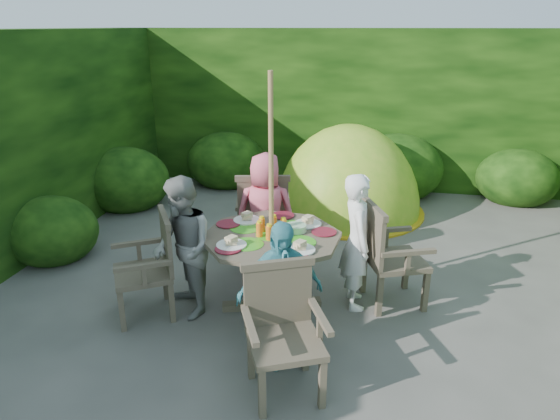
% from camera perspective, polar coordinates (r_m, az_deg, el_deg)
% --- Properties ---
extents(ground, '(60.00, 60.00, 0.00)m').
position_cam_1_polar(ground, '(5.16, 6.86, -9.29)').
color(ground, '#4D4B45').
rests_on(ground, ground).
extents(hedge_enclosure, '(9.00, 9.00, 2.50)m').
position_cam_1_polar(hedge_enclosure, '(5.96, 8.41, 7.65)').
color(hedge_enclosure, black).
rests_on(hedge_enclosure, ground).
extents(patio_table, '(1.62, 1.62, 0.91)m').
position_cam_1_polar(patio_table, '(4.58, -0.91, -4.21)').
color(patio_table, '#43392C').
rests_on(patio_table, ground).
extents(parasol_pole, '(0.05, 0.05, 2.20)m').
position_cam_1_polar(parasol_pole, '(4.40, -1.00, 1.27)').
color(parasol_pole, olive).
rests_on(parasol_pole, ground).
extents(garden_chair_right, '(0.69, 0.73, 0.97)m').
position_cam_1_polar(garden_chair_right, '(4.82, 12.16, -4.89)').
color(garden_chair_right, '#43392C').
rests_on(garden_chair_right, ground).
extents(garden_chair_left, '(0.71, 0.73, 0.93)m').
position_cam_1_polar(garden_chair_left, '(4.71, -14.52, -6.07)').
color(garden_chair_left, '#43392C').
rests_on(garden_chair_left, ground).
extents(garden_chair_back, '(0.70, 0.65, 1.00)m').
position_cam_1_polar(garden_chair_back, '(5.62, -1.93, -0.56)').
color(garden_chair_back, '#43392C').
rests_on(garden_chair_back, ground).
extents(garden_chair_front, '(0.70, 0.67, 0.92)m').
position_cam_1_polar(garden_chair_front, '(3.69, 0.31, -13.36)').
color(garden_chair_front, '#43392C').
rests_on(garden_chair_front, ground).
extents(child_right, '(0.41, 0.53, 1.31)m').
position_cam_1_polar(child_right, '(4.70, 8.83, -3.58)').
color(child_right, white).
rests_on(child_right, ground).
extents(child_left, '(0.78, 0.81, 1.31)m').
position_cam_1_polar(child_left, '(4.58, -11.02, -4.31)').
color(child_left, gray).
rests_on(child_left, ground).
extents(child_back, '(0.70, 0.52, 1.32)m').
position_cam_1_polar(child_back, '(5.31, -1.67, -0.42)').
color(child_back, '#EB6178').
rests_on(child_back, ground).
extents(child_front, '(0.75, 0.62, 1.20)m').
position_cam_1_polar(child_front, '(3.88, 0.01, -9.60)').
color(child_front, teal).
rests_on(child_front, ground).
extents(dome_tent, '(2.57, 2.57, 2.52)m').
position_cam_1_polar(dome_tent, '(7.33, 7.57, -0.09)').
color(dome_tent, '#7FBA23').
rests_on(dome_tent, ground).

